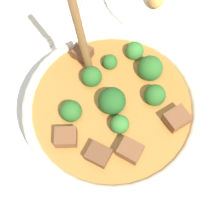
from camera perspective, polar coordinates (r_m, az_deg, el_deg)
ground_plane at (r=0.56m, az=-0.00°, el=-2.56°), size 4.00×4.00×0.00m
stew_bowl at (r=0.50m, az=0.03°, el=-0.21°), size 0.27×0.27×0.27m
empty_plate at (r=0.72m, az=-14.24°, el=19.01°), size 0.24×0.24×0.02m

